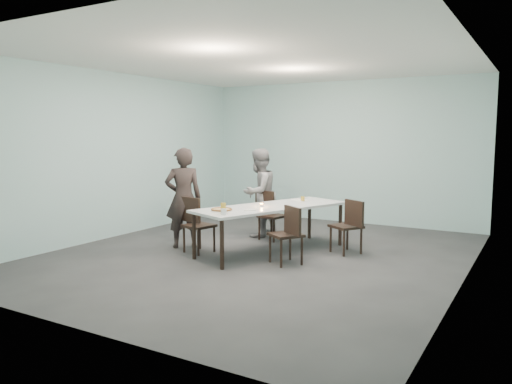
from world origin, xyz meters
The scene contains 16 objects.
ground centered at (0.00, 0.00, 0.00)m, with size 7.00×7.00×0.00m, color #333335.
room_shell centered at (0.00, 0.00, 2.03)m, with size 6.02×7.02×3.01m.
table centered at (0.08, 0.26, 0.69)m, with size 1.78×2.75×0.75m.
chair_near_left centered at (-0.98, -0.33, 0.50)m, with size 0.64×0.50×0.87m.
chair_far_left centered at (-0.42, 1.11, 0.50)m, with size 0.64×0.49×0.87m.
chair_near_right centered at (0.69, -0.33, 0.50)m, with size 0.63×0.58×0.87m.
chair_far_right centered at (1.22, 0.74, 0.50)m, with size 0.64×0.58×0.87m.
diner_near centered at (-1.34, -0.18, 0.83)m, with size 0.61×0.40×1.67m, color black.
diner_far centered at (-0.71, 1.25, 0.81)m, with size 0.79×0.61×1.62m, color gray.
pizza centered at (-0.30, -0.59, 0.77)m, with size 0.34×0.34×0.04m.
side_plate centered at (0.03, -0.32, 0.76)m, with size 0.18×0.18×0.01m, color white.
beer_glass centered at (-0.16, -0.75, 0.82)m, with size 0.08×0.08×0.15m, color gold.
water_tumbler centered at (-0.06, -0.89, 0.80)m, with size 0.08×0.08×0.09m, color silver.
tealight centered at (0.00, 0.10, 0.77)m, with size 0.06×0.06×0.05m.
amber_tumbler centered at (0.28, 1.02, 0.79)m, with size 0.07×0.07×0.08m, color gold.
menu centered at (0.18, 1.09, 0.75)m, with size 0.30×0.22×0.01m, color silver.
Camera 1 is at (3.83, -6.66, 1.89)m, focal length 35.00 mm.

